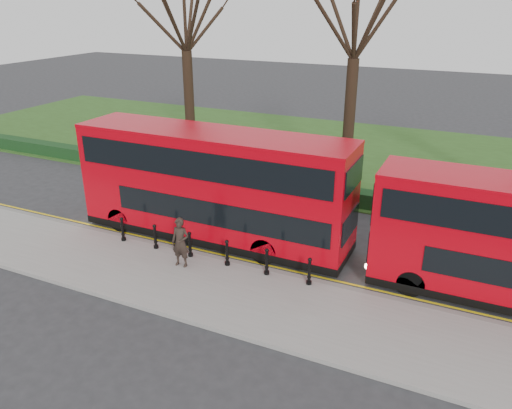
% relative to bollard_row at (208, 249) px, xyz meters
% --- Properties ---
extents(ground, '(120.00, 120.00, 0.00)m').
position_rel_bollard_row_xyz_m(ground, '(0.26, 1.35, -0.65)').
color(ground, '#28282B').
rests_on(ground, ground).
extents(pavement, '(60.00, 4.00, 0.15)m').
position_rel_bollard_row_xyz_m(pavement, '(0.26, -1.65, -0.57)').
color(pavement, gray).
rests_on(pavement, ground).
extents(kerb, '(60.00, 0.25, 0.16)m').
position_rel_bollard_row_xyz_m(kerb, '(0.26, 0.35, -0.57)').
color(kerb, slate).
rests_on(kerb, ground).
extents(grass_verge, '(60.00, 18.00, 0.06)m').
position_rel_bollard_row_xyz_m(grass_verge, '(0.26, 16.35, -0.62)').
color(grass_verge, '#294918').
rests_on(grass_verge, ground).
extents(hedge, '(60.00, 0.90, 0.80)m').
position_rel_bollard_row_xyz_m(hedge, '(0.26, 8.15, -0.25)').
color(hedge, black).
rests_on(hedge, ground).
extents(yellow_line_outer, '(60.00, 0.10, 0.01)m').
position_rel_bollard_row_xyz_m(yellow_line_outer, '(0.26, 0.65, -0.64)').
color(yellow_line_outer, yellow).
rests_on(yellow_line_outer, ground).
extents(yellow_line_inner, '(60.00, 0.10, 0.01)m').
position_rel_bollard_row_xyz_m(yellow_line_inner, '(0.26, 0.85, -0.64)').
color(yellow_line_inner, yellow).
rests_on(yellow_line_inner, ground).
extents(tree_left, '(7.75, 7.75, 12.11)m').
position_rel_bollard_row_xyz_m(tree_left, '(-7.74, 11.35, 8.16)').
color(tree_left, black).
rests_on(tree_left, ground).
extents(tree_mid, '(7.78, 7.78, 12.16)m').
position_rel_bollard_row_xyz_m(tree_mid, '(2.26, 11.35, 8.19)').
color(tree_mid, black).
rests_on(tree_mid, ground).
extents(bollard_row, '(8.34, 0.15, 1.00)m').
position_rel_bollard_row_xyz_m(bollard_row, '(0.00, 0.00, 0.00)').
color(bollard_row, black).
rests_on(bollard_row, pavement).
extents(bus_lead, '(11.67, 2.68, 4.65)m').
position_rel_bollard_row_xyz_m(bus_lead, '(-0.93, 2.13, 1.69)').
color(bus_lead, '#B4010E').
rests_on(bus_lead, ground).
extents(pedestrian, '(0.74, 0.51, 1.94)m').
position_rel_bollard_row_xyz_m(pedestrian, '(-0.73, -0.76, 0.47)').
color(pedestrian, black).
rests_on(pedestrian, pavement).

